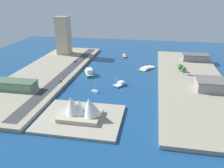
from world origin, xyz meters
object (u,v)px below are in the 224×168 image
object	(u,v)px
carpark_squat_concrete	(217,85)
terminal_long_green	(15,85)
warehouse_low_gray	(195,57)
traffic_light_waterfront	(64,76)
taxi_yellow_cab	(83,58)
sailboat_small_white	(95,91)
hatchback_blue	(75,61)
barge_flat_brown	(147,68)
tugboat_red	(124,56)
ferry_green_doubledeck	(89,72)
office_block_beige	(63,35)
opera_landmark	(81,109)
catamaran_blue	(120,84)
sedan_silver	(60,81)

from	to	relation	value
carpark_squat_concrete	terminal_long_green	distance (m)	192.72
warehouse_low_gray	traffic_light_waterfront	distance (m)	180.13
carpark_squat_concrete	taxi_yellow_cab	distance (m)	177.81
sailboat_small_white	terminal_long_green	distance (m)	76.85
warehouse_low_gray	hatchback_blue	bearing A→B (deg)	13.09
sailboat_small_white	carpark_squat_concrete	bearing A→B (deg)	-170.35
barge_flat_brown	tugboat_red	size ratio (longest dim) A/B	1.79
ferry_green_doubledeck	office_block_beige	distance (m)	101.11
taxi_yellow_cab	opera_landmark	distance (m)	159.62
sailboat_small_white	traffic_light_waterfront	bearing A→B (deg)	-23.99
warehouse_low_gray	traffic_light_waterfront	bearing A→B (deg)	34.82
hatchback_blue	catamaran_blue	bearing A→B (deg)	138.32
ferry_green_doubledeck	terminal_long_green	size ratio (longest dim) A/B	0.63
tugboat_red	sedan_silver	size ratio (longest dim) A/B	3.00
office_block_beige	taxi_yellow_cab	bearing A→B (deg)	147.33
sailboat_small_white	tugboat_red	size ratio (longest dim) A/B	0.84
office_block_beige	terminal_long_green	bearing A→B (deg)	91.46
tugboat_red	ferry_green_doubledeck	bearing A→B (deg)	70.45
sedan_silver	taxi_yellow_cab	size ratio (longest dim) A/B	1.15
opera_landmark	catamaran_blue	bearing A→B (deg)	-104.19
opera_landmark	sedan_silver	bearing A→B (deg)	-55.45
barge_flat_brown	sedan_silver	size ratio (longest dim) A/B	5.38
hatchback_blue	tugboat_red	bearing A→B (deg)	-140.70
sedan_silver	traffic_light_waterfront	bearing A→B (deg)	-116.75
carpark_squat_concrete	sedan_silver	world-z (taller)	carpark_squat_concrete
barge_flat_brown	sedan_silver	bearing A→B (deg)	38.07
sedan_silver	taxi_yellow_cab	bearing A→B (deg)	-88.46
catamaran_blue	carpark_squat_concrete	distance (m)	93.54
ferry_green_doubledeck	opera_landmark	world-z (taller)	opera_landmark
tugboat_red	taxi_yellow_cab	distance (m)	62.91
barge_flat_brown	sailboat_small_white	bearing A→B (deg)	60.20
barge_flat_brown	taxi_yellow_cab	distance (m)	91.81
hatchback_blue	carpark_squat_concrete	bearing A→B (deg)	158.67
sailboat_small_white	hatchback_blue	xyz separation A→B (m)	(48.75, -83.22, 3.06)
barge_flat_brown	opera_landmark	bearing A→B (deg)	71.90
hatchback_blue	taxi_yellow_cab	xyz separation A→B (m)	(-5.41, -17.97, -0.03)
sailboat_small_white	hatchback_blue	size ratio (longest dim) A/B	2.88
ferry_green_doubledeck	carpark_squat_concrete	size ratio (longest dim) A/B	0.68
sedan_silver	hatchback_blue	bearing A→B (deg)	-83.73
taxi_yellow_cab	office_block_beige	bearing A→B (deg)	-32.67
carpark_squat_concrete	taxi_yellow_cab	xyz separation A→B (m)	(157.85, -81.73, -4.22)
barge_flat_brown	hatchback_blue	bearing A→B (deg)	-1.72
carpark_squat_concrete	hatchback_blue	world-z (taller)	carpark_squat_concrete
taxi_yellow_cab	traffic_light_waterfront	distance (m)	84.28
hatchback_blue	traffic_light_waterfront	bearing A→B (deg)	98.82
sedan_silver	traffic_light_waterfront	size ratio (longest dim) A/B	0.79
warehouse_low_gray	taxi_yellow_cab	xyz separation A→B (m)	(152.73, 18.79, -3.64)
office_block_beige	sedan_silver	xyz separation A→B (m)	(-37.87, 111.71, -26.05)
catamaran_blue	sedan_silver	xyz separation A→B (m)	(62.18, 8.68, 2.63)
carpark_squat_concrete	sedan_silver	size ratio (longest dim) A/B	7.59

